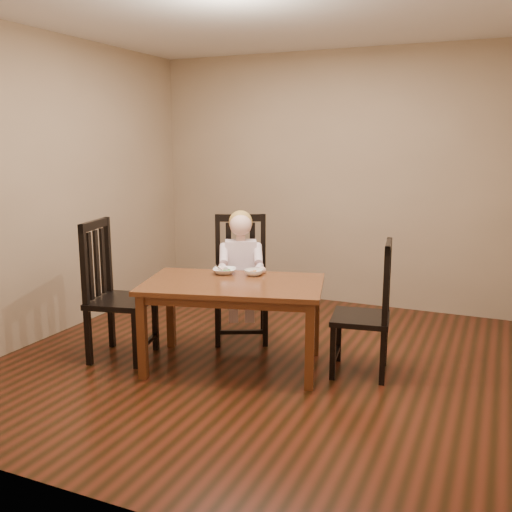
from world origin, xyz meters
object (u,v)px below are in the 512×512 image
at_px(chair_right, 368,311).
at_px(bowl_peas, 224,271).
at_px(chair_left, 115,293).
at_px(chair_child, 241,280).
at_px(toddler, 241,264).
at_px(dining_table, 233,292).
at_px(bowl_veg, 254,272).

distance_m(chair_right, bowl_peas, 1.21).
relative_size(chair_left, chair_right, 1.10).
xyz_separation_m(chair_child, toddler, (0.02, -0.05, 0.16)).
relative_size(dining_table, chair_child, 1.38).
height_order(chair_left, chair_right, chair_left).
bearing_deg(chair_child, dining_table, 84.23).
height_order(chair_right, bowl_peas, chair_right).
distance_m(toddler, bowl_peas, 0.38).
height_order(chair_child, bowl_peas, chair_child).
bearing_deg(chair_left, chair_right, 91.19).
bearing_deg(bowl_veg, chair_left, -155.24).
relative_size(dining_table, chair_left, 1.35).
bearing_deg(chair_right, bowl_veg, 82.05).
bearing_deg(toddler, chair_child, -90.00).
height_order(chair_child, chair_left, chair_left).
relative_size(dining_table, toddler, 2.45).
relative_size(chair_right, toddler, 1.65).
bearing_deg(chair_left, bowl_peas, 105.83).
distance_m(bowl_peas, bowl_veg, 0.25).
bearing_deg(bowl_veg, chair_right, 1.00).
bearing_deg(toddler, chair_right, 139.38).
distance_m(dining_table, chair_right, 1.04).
bearing_deg(chair_child, chair_left, 23.30).
xyz_separation_m(chair_left, chair_right, (1.97, 0.49, -0.05)).
xyz_separation_m(dining_table, bowl_peas, (-0.19, 0.22, 0.10)).
relative_size(chair_left, bowl_veg, 7.42).
bearing_deg(dining_table, chair_child, 110.33).
bearing_deg(chair_child, bowl_veg, 101.82).
relative_size(toddler, bowl_veg, 4.09).
bearing_deg(bowl_peas, bowl_veg, 10.53).
bearing_deg(dining_table, toddler, 109.82).
distance_m(chair_child, toddler, 0.17).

